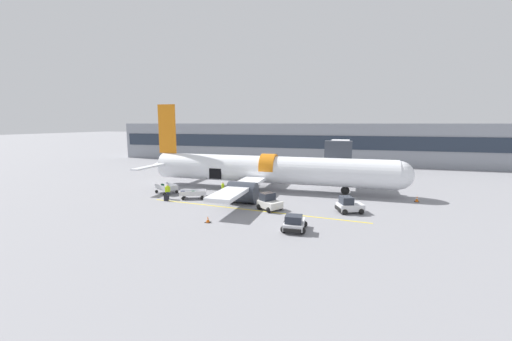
% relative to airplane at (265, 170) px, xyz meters
% --- Properties ---
extents(ground_plane, '(500.00, 500.00, 0.00)m').
position_rel_airplane_xyz_m(ground_plane, '(0.18, -3.89, -2.67)').
color(ground_plane, gray).
extents(apron_marking_line, '(23.61, 2.27, 0.01)m').
position_rel_airplane_xyz_m(apron_marking_line, '(1.11, -9.98, -2.67)').
color(apron_marking_line, yellow).
rests_on(apron_marking_line, ground_plane).
extents(terminal_strip, '(90.04, 10.79, 8.77)m').
position_rel_airplane_xyz_m(terminal_strip, '(0.18, 33.69, 1.71)').
color(terminal_strip, gray).
rests_on(terminal_strip, ground_plane).
extents(jet_bridge_stub, '(3.44, 10.48, 6.55)m').
position_rel_airplane_xyz_m(jet_bridge_stub, '(9.18, 6.04, 2.24)').
color(jet_bridge_stub, '#4C4C51').
rests_on(jet_bridge_stub, ground_plane).
extents(airplane, '(35.33, 28.38, 11.47)m').
position_rel_airplane_xyz_m(airplane, '(0.00, 0.00, 0.00)').
color(airplane, white).
rests_on(airplane, ground_plane).
extents(baggage_tug_lead, '(2.93, 2.60, 1.62)m').
position_rel_airplane_xyz_m(baggage_tug_lead, '(10.81, -7.97, -1.98)').
color(baggage_tug_lead, silver).
rests_on(baggage_tug_lead, ground_plane).
extents(baggage_tug_mid, '(2.16, 2.77, 1.38)m').
position_rel_airplane_xyz_m(baggage_tug_mid, '(6.51, -14.85, -2.07)').
color(baggage_tug_mid, silver).
rests_on(baggage_tug_mid, ground_plane).
extents(baggage_tug_rear, '(2.87, 2.75, 1.71)m').
position_rel_airplane_xyz_m(baggage_tug_rear, '(2.93, -9.25, -1.95)').
color(baggage_tug_rear, silver).
rests_on(baggage_tug_rear, ground_plane).
extents(baggage_cart_loading, '(3.93, 2.53, 0.98)m').
position_rel_airplane_xyz_m(baggage_cart_loading, '(-6.91, -7.20, -2.19)').
color(baggage_cart_loading, silver).
rests_on(baggage_cart_loading, ground_plane).
extents(baggage_cart_queued, '(3.74, 2.86, 1.15)m').
position_rel_airplane_xyz_m(baggage_cart_queued, '(-11.37, -5.72, -2.10)').
color(baggage_cart_queued, '#B7BABF').
rests_on(baggage_cart_queued, ground_plane).
extents(ground_crew_loader_a, '(0.58, 0.39, 1.70)m').
position_rel_airplane_xyz_m(ground_crew_loader_a, '(-2.75, -4.47, -1.78)').
color(ground_crew_loader_a, '#2D2D33').
rests_on(ground_crew_loader_a, ground_plane).
extents(ground_crew_loader_b, '(0.38, 0.55, 1.57)m').
position_rel_airplane_xyz_m(ground_crew_loader_b, '(-4.34, -4.22, -1.85)').
color(ground_crew_loader_b, '#1E2338').
rests_on(ground_crew_loader_b, ground_plane).
extents(ground_crew_driver, '(0.57, 0.57, 1.78)m').
position_rel_airplane_xyz_m(ground_crew_driver, '(-9.63, -8.27, -1.74)').
color(ground_crew_driver, '#1E2338').
rests_on(ground_crew_driver, ground_plane).
extents(suitcase_on_tarmac_upright, '(0.55, 0.20, 0.83)m').
position_rel_airplane_xyz_m(suitcase_on_tarmac_upright, '(-9.24, -9.21, -2.31)').
color(suitcase_on_tarmac_upright, black).
rests_on(suitcase_on_tarmac_upright, ground_plane).
extents(safety_cone_nose, '(0.49, 0.49, 0.69)m').
position_rel_airplane_xyz_m(safety_cone_nose, '(18.14, -1.30, -2.35)').
color(safety_cone_nose, black).
rests_on(safety_cone_nose, ground_plane).
extents(safety_cone_engine_left, '(0.47, 0.47, 0.56)m').
position_rel_airplane_xyz_m(safety_cone_engine_left, '(-1.25, -15.00, -2.41)').
color(safety_cone_engine_left, black).
rests_on(safety_cone_engine_left, ground_plane).
extents(safety_cone_wingtip, '(0.58, 0.58, 0.77)m').
position_rel_airplane_xyz_m(safety_cone_wingtip, '(0.43, -7.45, -2.31)').
color(safety_cone_wingtip, black).
rests_on(safety_cone_wingtip, ground_plane).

